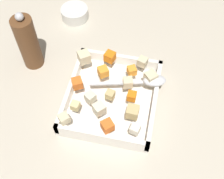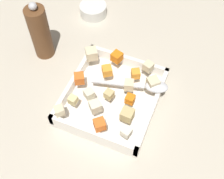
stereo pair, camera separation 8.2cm
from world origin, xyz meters
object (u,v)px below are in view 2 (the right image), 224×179
at_px(pepper_mill, 40,32).
at_px(baking_dish, 112,98).
at_px(small_prep_bowl, 93,10).
at_px(serving_spoon, 151,86).

bearing_deg(pepper_mill, baking_dish, 71.51).
bearing_deg(pepper_mill, small_prep_bowl, 162.94).
distance_m(baking_dish, serving_spoon, 0.12).
relative_size(baking_dish, small_prep_bowl, 2.92).
bearing_deg(baking_dish, small_prep_bowl, -147.46).
bearing_deg(small_prep_bowl, baking_dish, 32.54).
bearing_deg(serving_spoon, small_prep_bowl, -55.93).
height_order(serving_spoon, pepper_mill, pepper_mill).
bearing_deg(pepper_mill, serving_spoon, 83.96).
relative_size(baking_dish, pepper_mill, 1.37).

